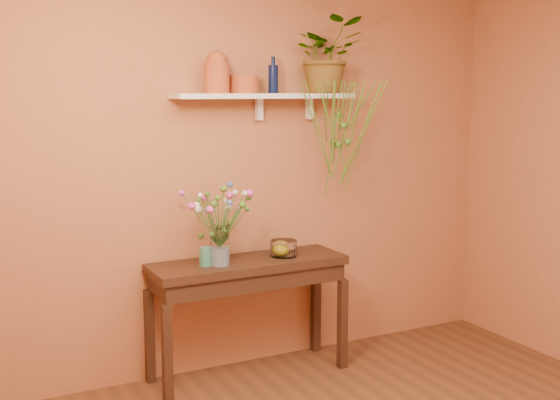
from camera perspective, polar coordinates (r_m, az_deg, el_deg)
room at (r=3.27m, az=12.47°, el=-1.96°), size 4.04×4.04×2.70m
sideboard at (r=4.82m, az=-2.60°, el=-6.25°), size 1.35×0.43×0.82m
wall_shelf at (r=4.84m, az=-1.13°, el=8.39°), size 1.30×0.24×0.19m
terracotta_jug at (r=4.66m, az=-5.15°, el=10.23°), size 0.19×0.19×0.28m
terracotta_pot at (r=4.78m, az=-2.91°, el=9.35°), size 0.26×0.26×0.12m
blue_bottle at (r=4.83m, az=-0.56°, el=9.84°), size 0.09×0.09×0.25m
spider_plant at (r=5.07m, az=3.84°, el=11.63°), size 0.54×0.49×0.53m
plant_fronds at (r=4.94m, az=5.05°, el=5.80°), size 0.62×0.39×0.81m
glass_vase at (r=4.63m, az=-4.90°, el=-3.95°), size 0.13×0.13×0.27m
bouquet at (r=4.58m, az=-4.97°, el=-0.60°), size 0.44×0.48×0.42m
glass_bowl at (r=4.88m, az=0.29°, el=-3.99°), size 0.19×0.19×0.11m
lemon at (r=4.88m, az=0.10°, el=-4.03°), size 0.09×0.09×0.09m
carton at (r=4.62m, az=-6.07°, el=-4.60°), size 0.07×0.06×0.13m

